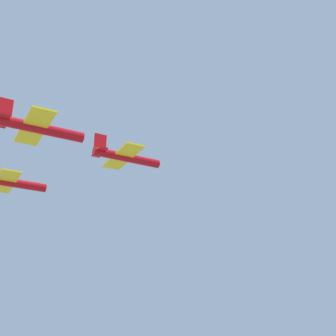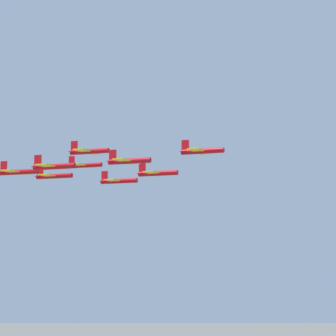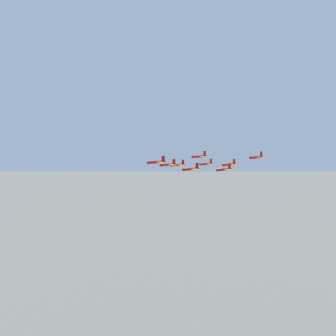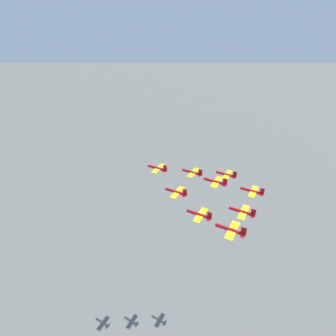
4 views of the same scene
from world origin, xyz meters
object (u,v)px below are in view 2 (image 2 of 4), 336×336
jet_1 (156,173)px  jet_5 (53,166)px  jet_6 (84,165)px  jet_2 (128,161)px  jet_7 (53,176)px  jet_0 (201,151)px  jet_4 (88,151)px  jet_3 (118,181)px  jet_8 (17,172)px

jet_1 → jet_5: jet_1 is taller
jet_1 → jet_6: jet_6 is taller
jet_2 → jet_7: bearing=-120.5°
jet_0 → jet_6: bearing=-120.5°
jet_1 → jet_0: bearing=59.5°
jet_4 → jet_3: bearing=-180.0°
jet_7 → jet_1: bearing=90.0°
jet_2 → jet_3: 28.17m
jet_2 → jet_8: bearing=-90.0°
jet_3 → jet_7: (-6.15, -14.87, 0.97)m
jet_1 → jet_7: 27.74m
jet_6 → jet_7: jet_6 is taller
jet_1 → jet_5: bearing=-29.5°
jet_2 → jet_1: bearing=180.0°
jet_6 → jet_8: size_ratio=1.00×
jet_4 → jet_5: (9.84, -13.02, -5.41)m
jet_2 → jet_5: jet_2 is taller
jet_0 → jet_6: jet_6 is taller
jet_7 → jet_2: bearing=59.5°
jet_6 → jet_7: size_ratio=1.00×
jet_0 → jet_1: bearing=-120.5°
jet_2 → jet_5: size_ratio=1.00×
jet_5 → jet_8: 16.09m
jet_4 → jet_6: bearing=-150.5°
jet_3 → jet_1: bearing=59.5°
jet_2 → jet_6: 43.03m
jet_2 → jet_6: size_ratio=1.00×
jet_3 → jet_6: (-15.98, -1.85, 5.54)m
jet_1 → jet_3: (-15.98, -1.85, -0.49)m
jet_3 → jet_7: bearing=-59.5°
jet_0 → jet_2: bearing=-59.5°
jet_6 → jet_7: (9.84, -13.02, -4.57)m
jet_4 → jet_7: 16.67m
jet_3 → jet_4: bearing=0.0°
jet_8 → jet_3: bearing=150.5°
jet_2 → jet_7: size_ratio=1.00×
jet_0 → jet_8: (-28.28, -31.59, -3.74)m
jet_4 → jet_7: bearing=-120.5°
jet_0 → jet_2: jet_0 is taller
jet_5 → jet_6: bearing=-161.2°
jet_7 → jet_5: bearing=29.5°
jet_1 → jet_2: jet_2 is taller
jet_0 → jet_4: jet_4 is taller
jet_7 → jet_6: bearing=-180.0°
jet_1 → jet_3: size_ratio=1.00×
jet_2 → jet_3: bearing=-150.5°
jet_2 → jet_5: 16.16m
jet_2 → jet_4: (-15.98, -1.85, 3.91)m
jet_4 → jet_5: size_ratio=1.00×
jet_3 → jet_6: jet_6 is taller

